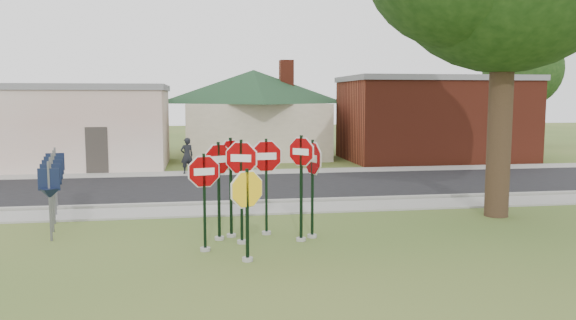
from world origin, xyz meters
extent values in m
plane|color=#395720|center=(0.00, 0.00, 0.00)|extent=(120.00, 120.00, 0.00)
cube|color=gray|center=(0.00, 5.50, 0.03)|extent=(60.00, 1.60, 0.06)
cube|color=black|center=(0.00, 10.00, 0.02)|extent=(60.00, 7.00, 0.04)
cube|color=gray|center=(0.00, 14.30, 0.03)|extent=(60.00, 1.60, 0.06)
cube|color=gray|center=(0.00, 6.50, 0.07)|extent=(60.00, 0.20, 0.14)
cylinder|color=gray|center=(-0.33, 1.52, 0.04)|extent=(0.24, 0.24, 0.08)
cube|color=black|center=(-0.33, 1.52, 1.28)|extent=(0.07, 0.07, 2.55)
cylinder|color=white|center=(-0.33, 1.52, 2.11)|extent=(1.04, 0.46, 1.12)
cylinder|color=#840204|center=(-0.33, 1.52, 2.11)|extent=(0.96, 0.43, 1.04)
cube|color=white|center=(-0.33, 1.52, 2.11)|extent=(0.48, 0.21, 0.18)
cylinder|color=gray|center=(-0.32, 0.00, 0.04)|extent=(0.24, 0.24, 0.08)
cube|color=black|center=(-0.32, 0.00, 1.02)|extent=(0.08, 0.07, 2.04)
cylinder|color=white|center=(-0.32, 0.00, 1.59)|extent=(1.01, 0.57, 1.14)
cylinder|color=yellow|center=(-0.32, 0.00, 1.59)|extent=(0.94, 0.53, 1.06)
cylinder|color=gray|center=(-1.23, 0.97, 0.04)|extent=(0.24, 0.24, 0.08)
cube|color=black|center=(-1.23, 0.97, 1.14)|extent=(0.07, 0.06, 2.28)
cylinder|color=white|center=(-1.23, 0.97, 1.87)|extent=(1.01, 0.23, 1.03)
cylinder|color=#840204|center=(-1.23, 0.97, 1.87)|extent=(0.94, 0.22, 0.96)
cube|color=white|center=(-1.23, 0.97, 1.87)|extent=(0.47, 0.11, 0.16)
cylinder|color=gray|center=(1.15, 1.52, 0.04)|extent=(0.24, 0.24, 0.08)
cube|color=black|center=(1.15, 1.52, 1.32)|extent=(0.08, 0.08, 2.64)
cylinder|color=white|center=(1.15, 1.52, 2.24)|extent=(0.73, 0.70, 1.00)
cylinder|color=#840204|center=(1.15, 1.52, 2.24)|extent=(0.68, 0.66, 0.92)
cube|color=white|center=(1.15, 1.52, 2.24)|extent=(0.34, 0.33, 0.16)
cylinder|color=gray|center=(0.38, 2.33, 0.04)|extent=(0.24, 0.24, 0.08)
cube|color=black|center=(0.38, 2.33, 1.25)|extent=(0.06, 0.05, 2.51)
cylinder|color=white|center=(0.38, 2.33, 2.06)|extent=(1.14, 0.09, 1.14)
cylinder|color=#840204|center=(0.38, 2.33, 2.06)|extent=(1.05, 0.09, 1.05)
cube|color=white|center=(0.38, 2.33, 2.06)|extent=(0.52, 0.04, 0.18)
cylinder|color=gray|center=(-0.54, 2.21, 0.04)|extent=(0.24, 0.24, 0.08)
cube|color=black|center=(-0.54, 2.21, 1.28)|extent=(0.08, 0.08, 2.55)
cylinder|color=white|center=(-0.54, 2.21, 2.14)|extent=(0.81, 0.64, 1.02)
cylinder|color=#840204|center=(-0.54, 2.21, 2.14)|extent=(0.75, 0.60, 0.94)
cube|color=white|center=(-0.54, 2.21, 2.14)|extent=(0.37, 0.30, 0.16)
cylinder|color=gray|center=(1.49, 1.81, 0.04)|extent=(0.24, 0.24, 0.08)
cube|color=black|center=(1.49, 1.81, 1.25)|extent=(0.07, 0.07, 2.51)
cylinder|color=white|center=(1.49, 1.81, 2.04)|extent=(0.35, 1.13, 1.17)
cylinder|color=#840204|center=(1.49, 1.81, 2.04)|extent=(0.33, 1.04, 1.08)
cube|color=white|center=(1.49, 1.81, 2.04)|extent=(0.17, 0.52, 0.19)
cylinder|color=gray|center=(-0.86, 1.96, 0.04)|extent=(0.24, 0.24, 0.08)
cube|color=black|center=(-0.86, 1.96, 1.23)|extent=(0.08, 0.07, 2.47)
cylinder|color=white|center=(-0.86, 1.96, 2.04)|extent=(0.94, 0.54, 1.07)
cylinder|color=#840204|center=(-0.86, 1.96, 2.04)|extent=(0.88, 0.51, 0.99)
cube|color=white|center=(-0.86, 1.96, 2.04)|extent=(0.44, 0.25, 0.17)
cube|color=#59595E|center=(-5.00, 2.50, 1.00)|extent=(0.05, 0.05, 2.00)
cube|color=black|center=(-5.00, 2.50, 1.55)|extent=(0.55, 0.13, 0.55)
cone|color=black|center=(-5.00, 2.50, 1.20)|extent=(0.65, 0.65, 0.25)
cube|color=#59595E|center=(-5.20, 3.50, 1.00)|extent=(0.05, 0.05, 2.00)
cube|color=black|center=(-5.20, 3.50, 1.55)|extent=(0.55, 0.09, 0.55)
cone|color=black|center=(-5.20, 3.50, 1.20)|extent=(0.62, 0.62, 0.25)
cube|color=#59595E|center=(-5.40, 4.50, 1.00)|extent=(0.05, 0.05, 2.00)
cube|color=black|center=(-5.40, 4.50, 1.55)|extent=(0.55, 0.05, 0.55)
cone|color=black|center=(-5.40, 4.50, 1.20)|extent=(0.58, 0.58, 0.25)
cube|color=#59595E|center=(-5.60, 5.50, 1.00)|extent=(0.05, 0.05, 2.00)
cube|color=black|center=(-5.60, 5.50, 1.55)|extent=(0.55, 0.05, 0.55)
cone|color=black|center=(-5.60, 5.50, 1.20)|extent=(0.58, 0.58, 0.25)
cube|color=#59595E|center=(-5.80, 6.50, 1.00)|extent=(0.05, 0.05, 2.00)
cube|color=black|center=(-5.80, 6.50, 1.55)|extent=(0.55, 0.09, 0.55)
cone|color=black|center=(-5.80, 6.50, 1.20)|extent=(0.62, 0.62, 0.25)
cube|color=silver|center=(-9.00, 18.00, 2.00)|extent=(12.00, 6.00, 4.00)
cube|color=slate|center=(-9.00, 18.00, 4.05)|extent=(12.20, 6.20, 0.30)
cube|color=#332D28|center=(-6.00, 15.02, 1.10)|extent=(1.00, 0.10, 2.20)
cube|color=beige|center=(2.00, 22.00, 1.60)|extent=(8.00, 8.00, 3.20)
pyramid|color=#16311C|center=(2.00, 22.00, 5.20)|extent=(11.60, 11.60, 2.00)
cube|color=maroon|center=(4.00, 22.00, 5.00)|extent=(0.80, 0.80, 1.60)
cube|color=maroon|center=(12.00, 18.50, 2.25)|extent=(10.00, 6.00, 4.50)
cube|color=slate|center=(12.00, 18.50, 4.60)|extent=(10.20, 6.20, 0.30)
cube|color=white|center=(10.00, 15.55, 2.60)|extent=(2.00, 0.08, 0.90)
cylinder|color=black|center=(7.50, 3.50, 3.10)|extent=(0.70, 0.70, 6.21)
cylinder|color=black|center=(22.00, 26.00, 2.00)|extent=(0.50, 0.50, 4.00)
sphere|color=black|center=(22.00, 26.00, 5.60)|extent=(5.60, 5.60, 5.60)
imported|color=black|center=(-1.88, 14.18, 0.89)|extent=(0.70, 0.57, 1.66)
camera|label=1|loc=(-1.34, -11.94, 3.57)|focal=35.00mm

